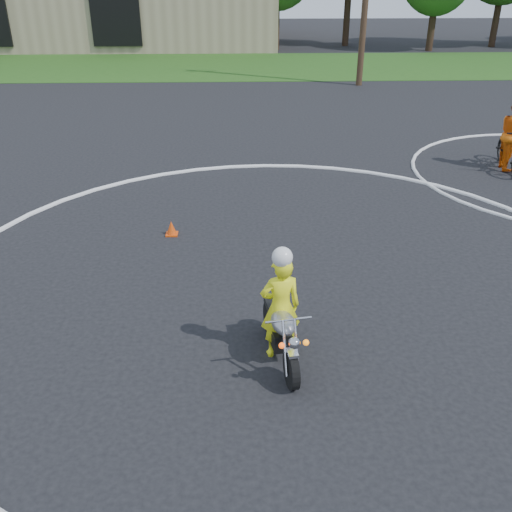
{
  "coord_description": "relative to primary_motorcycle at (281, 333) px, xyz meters",
  "views": [
    {
      "loc": [
        -0.76,
        -6.05,
        4.88
      ],
      "look_at": [
        -0.49,
        1.4,
        1.1
      ],
      "focal_mm": 40.0,
      "sensor_mm": 36.0,
      "label": 1
    }
  ],
  "objects": [
    {
      "name": "rider_primary_grp",
      "position": [
        -0.01,
        0.13,
        0.37
      ],
      "size": [
        0.61,
        0.46,
        1.69
      ],
      "rotation": [
        0.0,
        0.0,
        0.17
      ],
      "color": "#FBFF1A",
      "rests_on": "ground"
    },
    {
      "name": "primary_motorcycle",
      "position": [
        0.0,
        0.0,
        0.0
      ],
      "size": [
        0.6,
        1.73,
        0.91
      ],
      "rotation": [
        0.0,
        0.0,
        0.17
      ],
      "color": "black",
      "rests_on": "ground"
    },
    {
      "name": "course_markings",
      "position": [
        2.35,
        3.99,
        -0.43
      ],
      "size": [
        19.05,
        19.05,
        0.12
      ],
      "color": "silver",
      "rests_on": "ground"
    },
    {
      "name": "grass_strip",
      "position": [
        0.18,
        26.63,
        -0.43
      ],
      "size": [
        120.0,
        10.0,
        0.02
      ],
      "primitive_type": "cube",
      "color": "#1E4714",
      "rests_on": "ground"
    },
    {
      "name": "ground",
      "position": [
        0.18,
        -0.37,
        -0.44
      ],
      "size": [
        120.0,
        120.0,
        0.0
      ],
      "primitive_type": "plane",
      "color": "black",
      "rests_on": "ground"
    }
  ]
}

